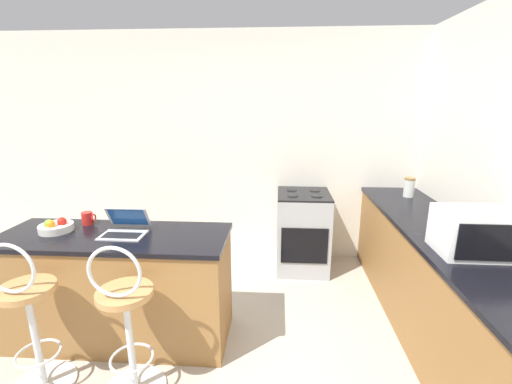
% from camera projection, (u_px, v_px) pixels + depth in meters
% --- Properties ---
extents(wall_back, '(12.00, 0.06, 2.60)m').
position_uv_depth(wall_back, '(229.00, 149.00, 3.99)').
color(wall_back, silver).
rests_on(wall_back, ground_plane).
extents(breakfast_bar, '(1.73, 0.63, 0.88)m').
position_uv_depth(breakfast_bar, '(119.00, 287.00, 2.68)').
color(breakfast_bar, olive).
rests_on(breakfast_bar, ground_plane).
extents(counter_right, '(0.63, 2.85, 0.88)m').
position_uv_depth(counter_right, '(439.00, 285.00, 2.70)').
color(counter_right, olive).
rests_on(counter_right, ground_plane).
extents(bar_stool_near, '(0.40, 0.40, 1.07)m').
position_uv_depth(bar_stool_near, '(30.00, 320.00, 2.15)').
color(bar_stool_near, silver).
rests_on(bar_stool_near, ground_plane).
extents(bar_stool_far, '(0.40, 0.40, 1.07)m').
position_uv_depth(bar_stool_far, '(127.00, 324.00, 2.11)').
color(bar_stool_far, silver).
rests_on(bar_stool_far, ground_plane).
extents(laptop, '(0.32, 0.28, 0.19)m').
position_uv_depth(laptop, '(125.00, 227.00, 2.57)').
color(laptop, '#B7BABF').
rests_on(laptop, breakfast_bar).
extents(microwave, '(0.54, 0.35, 0.29)m').
position_uv_depth(microwave, '(481.00, 232.00, 2.21)').
color(microwave, white).
rests_on(microwave, counter_right).
extents(stove_range, '(0.57, 0.61, 0.89)m').
position_uv_depth(stove_range, '(303.00, 231.00, 3.82)').
color(stove_range, '#9EA3A8').
rests_on(stove_range, ground_plane).
extents(storage_jar, '(0.11, 0.11, 0.20)m').
position_uv_depth(storage_jar, '(409.00, 187.00, 3.55)').
color(storage_jar, silver).
rests_on(storage_jar, counter_right).
extents(fruit_bowl, '(0.25, 0.25, 0.11)m').
position_uv_depth(fruit_bowl, '(56.00, 227.00, 2.61)').
color(fruit_bowl, silver).
rests_on(fruit_bowl, breakfast_bar).
extents(mug_red, '(0.10, 0.09, 0.10)m').
position_uv_depth(mug_red, '(88.00, 218.00, 2.76)').
color(mug_red, red).
rests_on(mug_red, breakfast_bar).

